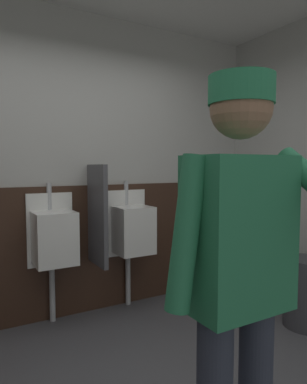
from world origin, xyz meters
The scene contains 7 objects.
wall_back centered at (0.00, 1.68, 1.40)m, with size 4.72×0.12×2.79m, color #B2B2AD.
wainscot_band_back centered at (0.00, 1.60, 0.60)m, with size 4.12×0.03×1.21m, color #382319.
urinal_left centered at (-0.15, 1.46, 0.78)m, with size 0.40×0.34×1.24m.
urinal_middle centered at (0.60, 1.46, 0.78)m, with size 0.40×0.34×1.24m.
privacy_divider_panel centered at (0.22, 1.39, 0.95)m, with size 0.04×0.40×0.90m, color #4C4C51.
person centered at (0.07, -0.54, 1.02)m, with size 0.63×0.60×1.72m.
trash_bin centered at (1.72, 0.35, 0.30)m, with size 0.38×0.38×0.59m, color #38383D.
Camera 1 is at (-0.88, -1.52, 1.39)m, focal length 32.48 mm.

